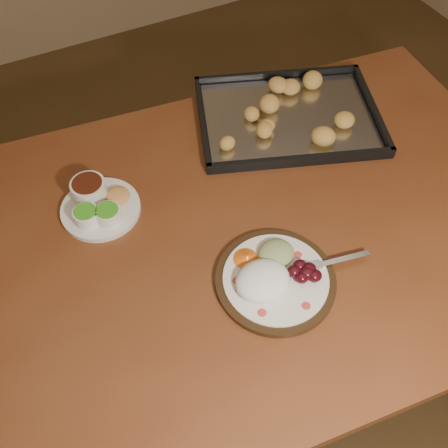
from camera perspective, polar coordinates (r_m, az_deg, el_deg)
ground at (r=1.75m, az=2.98°, el=-14.56°), size 4.00×4.00×0.00m
dining_table at (r=1.15m, az=-0.60°, el=-4.14°), size 1.58×1.05×0.75m
dinner_plate at (r=0.99m, az=5.64°, el=-6.02°), size 0.32×0.24×0.06m
condiment_saucer at (r=1.12m, az=-14.25°, el=2.25°), size 0.17×0.17×0.06m
baking_tray at (r=1.31m, az=7.37°, el=12.19°), size 0.54×0.47×0.05m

